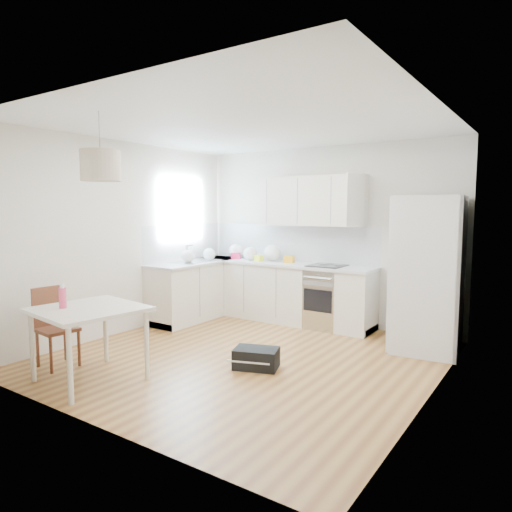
{
  "coord_description": "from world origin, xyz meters",
  "views": [
    {
      "loc": [
        3.05,
        -4.31,
        1.77
      ],
      "look_at": [
        -0.12,
        0.4,
        1.17
      ],
      "focal_mm": 32.0,
      "sensor_mm": 36.0,
      "label": 1
    }
  ],
  "objects": [
    {
      "name": "pendant_lamp",
      "position": [
        -0.72,
        -1.43,
        2.18
      ],
      "size": [
        0.48,
        0.48,
        0.3
      ],
      "primitive_type": "cylinder",
      "rotation": [
        0.0,
        0.0,
        0.29
      ],
      "color": "#BBA88F",
      "rests_on": "ceiling"
    },
    {
      "name": "sink",
      "position": [
        -1.8,
        1.15,
        0.92
      ],
      "size": [
        0.5,
        0.8,
        0.16
      ],
      "primitive_type": null,
      "color": "#BBBEC0",
      "rests_on": "counter_left"
    },
    {
      "name": "cabinets_back",
      "position": [
        -0.6,
        1.8,
        0.44
      ],
      "size": [
        3.0,
        0.6,
        0.88
      ],
      "primitive_type": "cube",
      "color": "silver",
      "rests_on": "floor"
    },
    {
      "name": "range_oven",
      "position": [
        0.2,
        1.8,
        0.44
      ],
      "size": [
        0.5,
        0.61,
        0.88
      ],
      "primitive_type": null,
      "color": "#BBBEC0",
      "rests_on": "floor"
    },
    {
      "name": "snack_red",
      "position": [
        -1.49,
        1.82,
        0.97
      ],
      "size": [
        0.18,
        0.15,
        0.1
      ],
      "primitive_type": "cube",
      "rotation": [
        0.0,
        0.0,
        0.39
      ],
      "color": "#BC173C",
      "rests_on": "counter_back"
    },
    {
      "name": "snack_yellow",
      "position": [
        -0.97,
        1.74,
        0.97
      ],
      "size": [
        0.16,
        0.13,
        0.1
      ],
      "primitive_type": "cube",
      "rotation": [
        0.0,
        0.0,
        -0.3
      ],
      "color": "yellow",
      "rests_on": "counter_back"
    },
    {
      "name": "window_glassblock",
      "position": [
        -2.09,
        1.15,
        1.75
      ],
      "size": [
        0.02,
        1.0,
        1.0
      ],
      "primitive_type": "cube",
      "color": "#BFE0F9",
      "rests_on": "wall_left"
    },
    {
      "name": "snack_orange",
      "position": [
        -0.46,
        1.83,
        0.97
      ],
      "size": [
        0.16,
        0.11,
        0.11
      ],
      "primitive_type": "cube",
      "rotation": [
        0.0,
        0.0,
        0.1
      ],
      "color": "orange",
      "rests_on": "counter_back"
    },
    {
      "name": "grocery_bag_d",
      "position": [
        -1.74,
        1.43,
        1.02
      ],
      "size": [
        0.21,
        0.18,
        0.19
      ],
      "primitive_type": "ellipsoid",
      "color": "white",
      "rests_on": "counter_back"
    },
    {
      "name": "wall_back",
      "position": [
        0.0,
        2.1,
        1.35
      ],
      "size": [
        4.2,
        0.0,
        4.2
      ],
      "primitive_type": "plane",
      "rotation": [
        1.57,
        0.0,
        0.0
      ],
      "color": "beige",
      "rests_on": "floor"
    },
    {
      "name": "counter_left",
      "position": [
        -1.8,
        1.2,
        0.9
      ],
      "size": [
        0.64,
        1.82,
        0.04
      ],
      "primitive_type": "cube",
      "color": "silver",
      "rests_on": "cabinets_left"
    },
    {
      "name": "backsplash_back",
      "position": [
        -0.6,
        2.09,
        1.21
      ],
      "size": [
        3.0,
        0.01,
        0.58
      ],
      "primitive_type": "cube",
      "color": "silver",
      "rests_on": "wall_back"
    },
    {
      "name": "counter_back",
      "position": [
        -0.6,
        1.8,
        0.9
      ],
      "size": [
        3.02,
        0.64,
        0.04
      ],
      "primitive_type": "cube",
      "color": "silver",
      "rests_on": "cabinets_back"
    },
    {
      "name": "wall_right",
      "position": [
        2.1,
        0.0,
        1.35
      ],
      "size": [
        0.0,
        4.2,
        4.2
      ],
      "primitive_type": "plane",
      "rotation": [
        1.57,
        0.0,
        -1.57
      ],
      "color": "beige",
      "rests_on": "floor"
    },
    {
      "name": "drink_bottle",
      "position": [
        -1.09,
        -1.66,
        0.89
      ],
      "size": [
        0.09,
        0.09,
        0.25
      ],
      "primitive_type": "cylinder",
      "rotation": [
        0.0,
        0.0,
        -0.36
      ],
      "color": "#D73B5E",
      "rests_on": "dining_table"
    },
    {
      "name": "backsplash_left",
      "position": [
        -2.09,
        1.2,
        1.21
      ],
      "size": [
        0.01,
        1.8,
        0.58
      ],
      "primitive_type": "cube",
      "color": "silver",
      "rests_on": "wall_left"
    },
    {
      "name": "dining_chair",
      "position": [
        -1.55,
        -1.44,
        0.44
      ],
      "size": [
        0.41,
        0.41,
        0.89
      ],
      "primitive_type": null,
      "rotation": [
        0.0,
        0.0,
        -0.12
      ],
      "color": "#472215",
      "rests_on": "floor"
    },
    {
      "name": "dining_table",
      "position": [
        -0.89,
        -1.5,
        0.68
      ],
      "size": [
        1.1,
        1.1,
        0.76
      ],
      "rotation": [
        0.0,
        0.0,
        -0.14
      ],
      "color": "#BDB1A1",
      "rests_on": "floor"
    },
    {
      "name": "grocery_bag_c",
      "position": [
        -0.82,
        1.91,
        1.05
      ],
      "size": [
        0.28,
        0.24,
        0.25
      ],
      "primitive_type": "ellipsoid",
      "color": "white",
      "rests_on": "counter_back"
    },
    {
      "name": "wall_left",
      "position": [
        -2.1,
        0.0,
        1.35
      ],
      "size": [
        0.0,
        4.2,
        4.2
      ],
      "primitive_type": "plane",
      "rotation": [
        1.57,
        0.0,
        1.57
      ],
      "color": "beige",
      "rests_on": "floor"
    },
    {
      "name": "ceiling",
      "position": [
        0.0,
        0.0,
        2.7
      ],
      "size": [
        4.2,
        4.2,
        0.0
      ],
      "primitive_type": "plane",
      "rotation": [
        3.14,
        0.0,
        0.0
      ],
      "color": "white",
      "rests_on": "wall_back"
    },
    {
      "name": "upper_cabinets",
      "position": [
        -0.15,
        1.94,
        1.88
      ],
      "size": [
        1.7,
        0.32,
        0.75
      ],
      "primitive_type": "cube",
      "color": "silver",
      "rests_on": "wall_back"
    },
    {
      "name": "floor",
      "position": [
        0.0,
        0.0,
        0.0
      ],
      "size": [
        4.2,
        4.2,
        0.0
      ],
      "primitive_type": "plane",
      "color": "brown",
      "rests_on": "ground"
    },
    {
      "name": "refrigerator",
      "position": [
        1.71,
        1.54,
        0.96
      ],
      "size": [
        1.0,
        1.05,
        1.92
      ],
      "primitive_type": null,
      "rotation": [
        0.0,
        0.0,
        0.11
      ],
      "color": "silver",
      "rests_on": "floor"
    },
    {
      "name": "gym_bag",
      "position": [
        0.31,
        -0.24,
        0.11
      ],
      "size": [
        0.56,
        0.46,
        0.22
      ],
      "primitive_type": "cube",
      "rotation": [
        0.0,
        0.0,
        0.34
      ],
      "color": "black",
      "rests_on": "floor"
    },
    {
      "name": "cabinets_left",
      "position": [
        -1.8,
        1.2,
        0.44
      ],
      "size": [
        0.6,
        1.8,
        0.88
      ],
      "primitive_type": "cube",
      "color": "silver",
      "rests_on": "floor"
    },
    {
      "name": "grocery_bag_e",
      "position": [
        -1.79,
        0.97,
        1.02
      ],
      "size": [
        0.22,
        0.19,
        0.2
      ],
      "primitive_type": "ellipsoid",
      "color": "white",
      "rests_on": "counter_left"
    },
    {
      "name": "grocery_bag_a",
      "position": [
        -1.54,
        1.9,
        1.04
      ],
      "size": [
        0.26,
        0.22,
        0.24
      ],
      "primitive_type": "ellipsoid",
      "color": "white",
      "rests_on": "counter_back"
    },
    {
      "name": "grocery_bag_b",
      "position": [
        -1.17,
        1.78,
        1.03
      ],
      "size": [
        0.24,
        0.2,
        0.22
      ],
      "primitive_type": "ellipsoid",
      "color": "white",
      "rests_on": "counter_back"
    }
  ]
}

